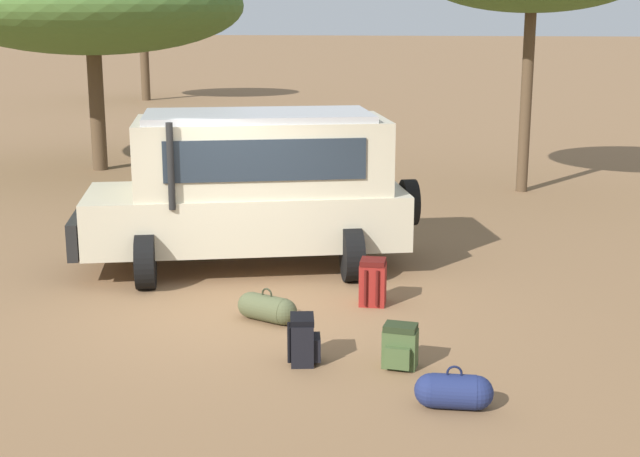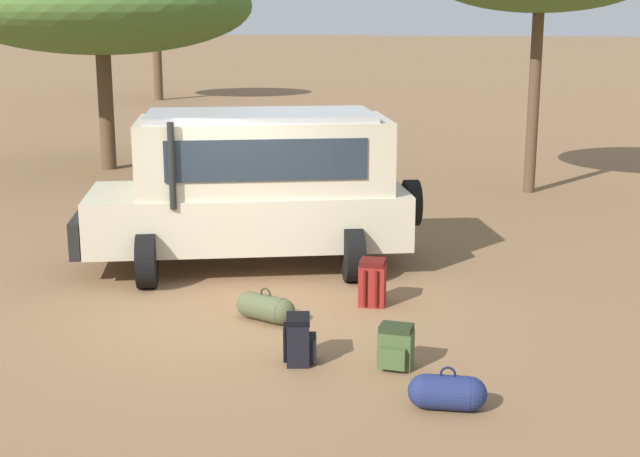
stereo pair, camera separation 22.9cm
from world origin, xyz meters
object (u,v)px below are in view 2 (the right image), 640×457
Objects in this scene: backpack_beside_front_wheel at (372,283)px; backpack_cluster_center at (299,340)px; acacia_tree_far_left at (155,3)px; acacia_tree_left_mid at (100,6)px; duffel_bag_soft_canvas at (447,392)px; backpack_near_rear_wheel at (396,347)px; duffel_bag_low_black_case at (266,308)px; safari_vehicle at (255,186)px.

backpack_beside_front_wheel reaches higher than backpack_cluster_center.
acacia_tree_left_mid is at bearing -73.65° from acacia_tree_far_left.
backpack_cluster_center is at bearing 150.93° from duffel_bag_soft_canvas.
backpack_cluster_center is 33.34m from acacia_tree_far_left.
acacia_tree_far_left reaches higher than backpack_cluster_center.
backpack_near_rear_wheel is at bearing 122.02° from duffel_bag_soft_canvas.
acacia_tree_far_left is at bearing 112.62° from duffel_bag_low_black_case.
backpack_cluster_center reaches higher than duffel_bag_soft_canvas.
duffel_bag_soft_canvas is at bearing -57.98° from backpack_near_rear_wheel.
duffel_bag_low_black_case is at bearing -57.84° from acacia_tree_left_mid.
backpack_cluster_center reaches higher than backpack_near_rear_wheel.
acacia_tree_left_mid is (-9.18, 13.01, 3.91)m from duffel_bag_soft_canvas.
duffel_bag_low_black_case is (-1.29, -0.91, -0.14)m from backpack_beside_front_wheel.
backpack_beside_front_wheel is at bearing -64.56° from acacia_tree_far_left.
duffel_bag_soft_canvas is (1.14, -3.18, -0.14)m from backpack_beside_front_wheel.
acacia_tree_left_mid reaches higher than backpack_beside_front_wheel.
backpack_near_rear_wheel is at bearing 1.55° from backpack_cluster_center.
safari_vehicle is 4.23m from backpack_cluster_center.
safari_vehicle is at bearing -66.85° from acacia_tree_far_left.
backpack_cluster_center is 0.70× the size of duffel_bag_soft_canvas.
acacia_tree_left_mid is (-8.03, 9.82, 3.78)m from backpack_beside_front_wheel.
duffel_bag_low_black_case is at bearing -73.20° from safari_vehicle.
backpack_cluster_center reaches higher than duffel_bag_low_black_case.
backpack_beside_front_wheel is 2.30m from backpack_cluster_center.
duffel_bag_low_black_case is at bearing -67.38° from acacia_tree_far_left.
backpack_near_rear_wheel is 15.25m from acacia_tree_left_mid.
backpack_near_rear_wheel is 0.61× the size of duffel_bag_low_black_case.
backpack_cluster_center is at bearing -67.12° from acacia_tree_far_left.
backpack_beside_front_wheel reaches higher than duffel_bag_soft_canvas.
duffel_bag_low_black_case is at bearing 118.33° from backpack_cluster_center.
duffel_bag_soft_canvas is (3.19, -4.79, -1.11)m from safari_vehicle.
backpack_beside_front_wheel is 0.81× the size of duffel_bag_soft_canvas.
duffel_bag_soft_canvas is 0.14× the size of acacia_tree_far_left.
acacia_tree_far_left reaches higher than backpack_beside_front_wheel.
safari_vehicle is 6.83× the size of duffel_bag_soft_canvas.
backpack_near_rear_wheel is 1.16m from duffel_bag_soft_canvas.
backpack_near_rear_wheel is 33.76m from acacia_tree_far_left.
duffel_bag_soft_canvas reaches higher than duffel_bag_low_black_case.
acacia_tree_far_left is at bearing 114.89° from duffel_bag_soft_canvas.
acacia_tree_left_mid is at bearing 121.75° from backpack_cluster_center.
backpack_near_rear_wheel is (1.10, 0.03, -0.02)m from backpack_cluster_center.
acacia_tree_far_left is (-12.15, 29.15, 4.23)m from duffel_bag_low_black_case.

